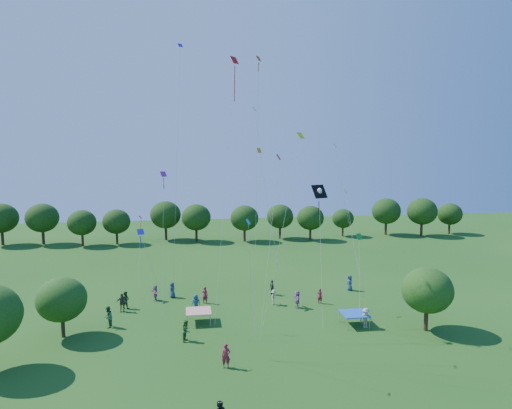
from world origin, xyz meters
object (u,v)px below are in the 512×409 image
at_px(tent_blue, 354,314).
at_px(red_high_kite, 232,105).
at_px(near_tree_north, 62,299).
at_px(near_tree_east, 427,290).
at_px(pirate_kite, 320,193).
at_px(tent_red_stripe, 198,311).

distance_m(tent_blue, red_high_kite, 20.90).
xyz_separation_m(near_tree_north, red_high_kite, (14.07, 1.46, 15.84)).
height_order(near_tree_east, red_high_kite, red_high_kite).
relative_size(near_tree_north, pirate_kite, 0.45).
bearing_deg(red_high_kite, near_tree_east, -16.55).
bearing_deg(near_tree_east, tent_blue, 159.73).
distance_m(tent_blue, pirate_kite, 11.14).
height_order(near_tree_north, pirate_kite, pirate_kite).
relative_size(near_tree_north, tent_red_stripe, 2.26).
distance_m(near_tree_north, tent_red_stripe, 11.33).
xyz_separation_m(near_tree_north, pirate_kite, (21.06, -1.39, 8.49)).
distance_m(near_tree_east, tent_red_stripe, 19.71).
distance_m(tent_red_stripe, red_high_kite, 18.22).
bearing_deg(near_tree_north, pirate_kite, -3.77).
xyz_separation_m(tent_red_stripe, pirate_kite, (10.04, -2.89, 10.62)).
height_order(tent_red_stripe, pirate_kite, pirate_kite).
height_order(near_tree_north, tent_red_stripe, near_tree_north).
xyz_separation_m(near_tree_north, tent_red_stripe, (11.03, 1.50, -2.13)).
distance_m(tent_red_stripe, pirate_kite, 14.89).
height_order(pirate_kite, red_high_kite, red_high_kite).
relative_size(tent_blue, red_high_kite, 0.10).
xyz_separation_m(near_tree_north, near_tree_east, (29.99, -3.27, 0.34)).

